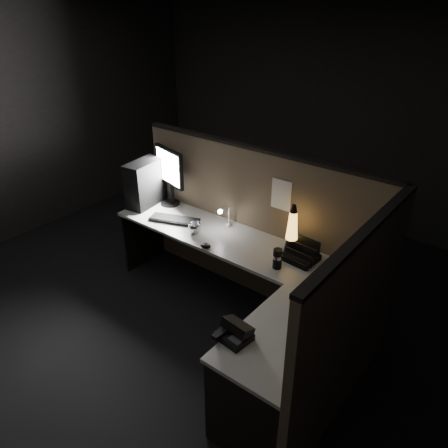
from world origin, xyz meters
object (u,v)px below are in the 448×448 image
Objects in this scene: desk_phone at (235,332)px; monitor at (169,171)px; keyboard at (174,220)px; lava_lamp at (292,234)px; pc_tower at (145,183)px.

monitor is at bearing 152.34° from desk_phone.
keyboard is at bearing 153.94° from desk_phone.
lava_lamp is (1.22, 0.19, 0.18)m from keyboard.
pc_tower is 1.03× the size of lava_lamp.
keyboard is 1.75m from desk_phone.
desk_phone is at bearing -36.43° from pc_tower.
monitor is 0.54m from keyboard.
lava_lamp is 1.18m from desk_phone.
lava_lamp reaches higher than keyboard.
pc_tower is 0.97× the size of keyboard.
monitor is 2.62× the size of desk_phone.
pc_tower reaches higher than lava_lamp.
desk_phone reaches higher than keyboard.
pc_tower is at bearing 158.73° from desk_phone.
pc_tower is 0.56m from keyboard.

